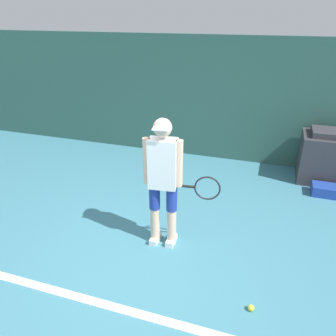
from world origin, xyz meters
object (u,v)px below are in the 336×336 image
(tennis_player, at_px, (164,179))
(covered_chair, at_px, (325,157))
(tennis_ball, at_px, (251,308))
(equipment_bag, at_px, (331,191))

(tennis_player, relative_size, covered_chair, 1.80)
(tennis_player, bearing_deg, covered_chair, 43.34)
(tennis_player, height_order, covered_chair, tennis_player)
(covered_chair, bearing_deg, tennis_player, -129.63)
(tennis_player, xyz_separation_m, tennis_ball, (1.21, -0.78, -0.93))
(covered_chair, relative_size, equipment_bag, 1.59)
(tennis_player, distance_m, equipment_bag, 3.16)
(tennis_ball, height_order, covered_chair, covered_chair)
(tennis_player, relative_size, equipment_bag, 2.87)
(tennis_ball, relative_size, covered_chair, 0.07)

